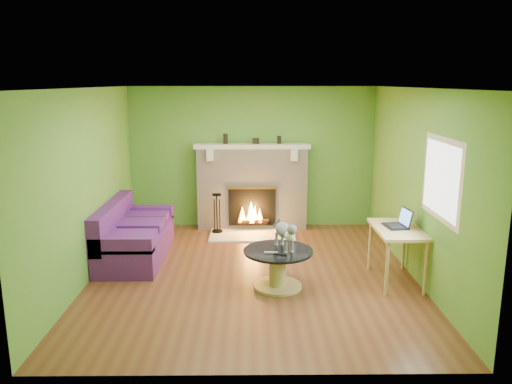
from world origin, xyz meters
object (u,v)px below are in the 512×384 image
sofa (132,237)px  desk (397,235)px  cat (284,234)px  coffee_table (278,266)px

sofa → desk: 3.95m
sofa → cat: cat is taller
coffee_table → desk: 1.67m
sofa → cat: size_ratio=2.91×
coffee_table → cat: cat is taller
coffee_table → sofa: bearing=151.7°
desk → cat: (-1.54, -0.14, 0.06)m
sofa → desk: (3.81, -1.00, 0.33)m
sofa → coffee_table: size_ratio=2.11×
desk → cat: cat is taller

